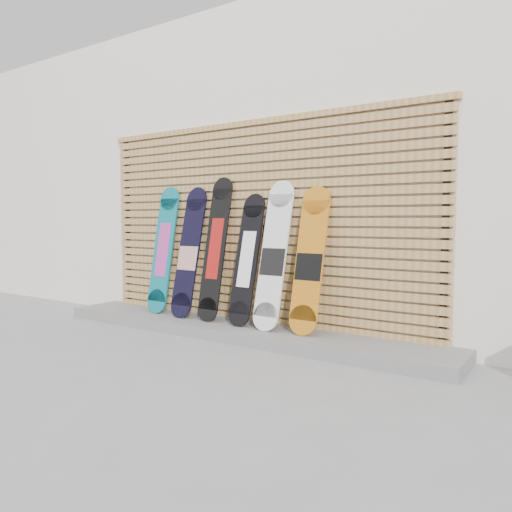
# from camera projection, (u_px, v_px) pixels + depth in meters

# --- Properties ---
(ground) EXTENTS (80.00, 80.00, 0.00)m
(ground) POSITION_uv_depth(u_px,v_px,m) (207.00, 352.00, 4.63)
(ground) COLOR gray
(ground) RESTS_ON ground
(building) EXTENTS (12.00, 5.00, 3.60)m
(building) POSITION_uv_depth(u_px,v_px,m) (391.00, 179.00, 7.11)
(building) COLOR white
(building) RESTS_ON ground
(concrete_step) EXTENTS (4.60, 0.70, 0.12)m
(concrete_step) POSITION_uv_depth(u_px,v_px,m) (237.00, 330.00, 5.27)
(concrete_step) COLOR slate
(concrete_step) RESTS_ON ground
(slat_wall) EXTENTS (4.26, 0.08, 2.29)m
(slat_wall) POSITION_uv_depth(u_px,v_px,m) (253.00, 221.00, 5.43)
(slat_wall) COLOR #B08349
(slat_wall) RESTS_ON ground
(snowboard_0) EXTENTS (0.29, 0.32, 1.50)m
(snowboard_0) POSITION_uv_depth(u_px,v_px,m) (163.00, 250.00, 5.96)
(snowboard_0) COLOR #0C707B
(snowboard_0) RESTS_ON concrete_step
(snowboard_1) EXTENTS (0.29, 0.37, 1.49)m
(snowboard_1) POSITION_uv_depth(u_px,v_px,m) (189.00, 253.00, 5.69)
(snowboard_1) COLOR black
(snowboard_1) RESTS_ON concrete_step
(snowboard_2) EXTENTS (0.27, 0.35, 1.58)m
(snowboard_2) POSITION_uv_depth(u_px,v_px,m) (215.00, 249.00, 5.49)
(snowboard_2) COLOR black
(snowboard_2) RESTS_ON concrete_step
(snowboard_3) EXTENTS (0.27, 0.37, 1.39)m
(snowboard_3) POSITION_uv_depth(u_px,v_px,m) (247.00, 259.00, 5.25)
(snowboard_3) COLOR black
(snowboard_3) RESTS_ON concrete_step
(snowboard_4) EXTENTS (0.29, 0.39, 1.51)m
(snowboard_4) POSITION_uv_depth(u_px,v_px,m) (274.00, 256.00, 5.04)
(snowboard_4) COLOR white
(snowboard_4) RESTS_ON concrete_step
(snowboard_5) EXTENTS (0.30, 0.35, 1.44)m
(snowboard_5) POSITION_uv_depth(u_px,v_px,m) (310.00, 261.00, 4.84)
(snowboard_5) COLOR orange
(snowboard_5) RESTS_ON concrete_step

